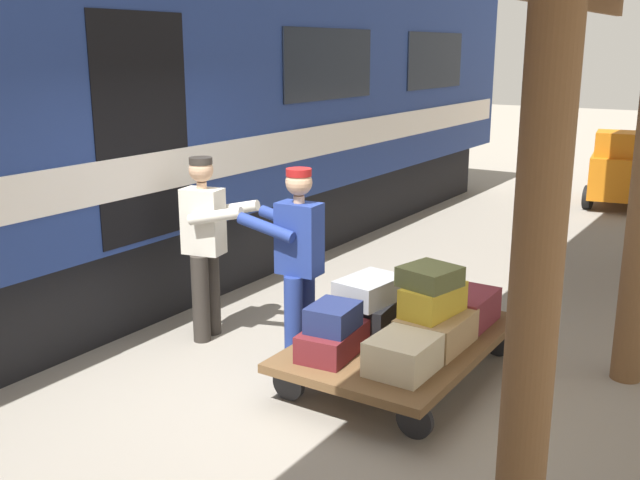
{
  "coord_description": "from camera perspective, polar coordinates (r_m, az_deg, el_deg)",
  "views": [
    {
      "loc": [
        -2.78,
        4.64,
        2.64
      ],
      "look_at": [
        0.3,
        -0.16,
        1.15
      ],
      "focal_mm": 41.28,
      "sensor_mm": 36.0,
      "label": 1
    }
  ],
  "objects": [
    {
      "name": "porter_by_door",
      "position": [
        6.78,
        -8.84,
        -0.17
      ],
      "size": [
        0.71,
        0.52,
        1.7
      ],
      "color": "#332D28",
      "rests_on": "ground_plane"
    },
    {
      "name": "suitcase_cream_canvas",
      "position": [
        5.46,
        6.45,
        -8.84
      ],
      "size": [
        0.44,
        0.5,
        0.26
      ],
      "primitive_type": "cube",
      "rotation": [
        0.0,
        0.0,
        -0.01
      ],
      "color": "beige",
      "rests_on": "luggage_cart"
    },
    {
      "name": "ground_plane",
      "position": [
        6.02,
        1.62,
        -11.37
      ],
      "size": [
        60.0,
        60.0,
        0.0
      ],
      "primitive_type": "plane",
      "color": "gray"
    },
    {
      "name": "suitcase_yellow_case",
      "position": [
        5.89,
        8.75,
        -4.59
      ],
      "size": [
        0.38,
        0.58,
        0.24
      ],
      "primitive_type": "cube",
      "rotation": [
        0.0,
        0.0,
        -0.12
      ],
      "color": "gold",
      "rests_on": "suitcase_tan_vintage"
    },
    {
      "name": "suitcase_burgundy_valise",
      "position": [
        6.45,
        11.08,
        -5.19
      ],
      "size": [
        0.46,
        0.61,
        0.28
      ],
      "primitive_type": "cube",
      "rotation": [
        0.0,
        0.0,
        0.0
      ],
      "color": "maroon",
      "rests_on": "luggage_cart"
    },
    {
      "name": "baggage_tug",
      "position": [
        13.57,
        22.6,
        5.02
      ],
      "size": [
        1.35,
        1.85,
        1.3
      ],
      "color": "orange",
      "rests_on": "ground_plane"
    },
    {
      "name": "suitcase_olive_duffel",
      "position": [
        5.81,
        8.52,
        -2.81
      ],
      "size": [
        0.47,
        0.48,
        0.16
      ],
      "primitive_type": "cube",
      "rotation": [
        0.0,
        0.0,
        -0.23
      ],
      "color": "brown",
      "rests_on": "suitcase_yellow_case"
    },
    {
      "name": "porter_in_overalls",
      "position": [
        6.12,
        -1.77,
        -1.63
      ],
      "size": [
        0.68,
        0.45,
        1.7
      ],
      "color": "navy",
      "rests_on": "ground_plane"
    },
    {
      "name": "suitcase_tan_vintage",
      "position": [
        5.95,
        8.97,
        -6.92
      ],
      "size": [
        0.48,
        0.64,
        0.26
      ],
      "primitive_type": "cube",
      "rotation": [
        0.0,
        0.0,
        -0.02
      ],
      "color": "tan",
      "rests_on": "luggage_cart"
    },
    {
      "name": "suitcase_maroon_trunk",
      "position": [
        5.74,
        0.99,
        -7.83
      ],
      "size": [
        0.42,
        0.65,
        0.21
      ],
      "primitive_type": "cube",
      "rotation": [
        0.0,
        0.0,
        0.1
      ],
      "color": "maroon",
      "rests_on": "luggage_cart"
    },
    {
      "name": "suitcase_gray_aluminum",
      "position": [
        6.12,
        3.87,
        -3.88
      ],
      "size": [
        0.44,
        0.59,
        0.2
      ],
      "primitive_type": "cube",
      "rotation": [
        0.0,
        0.0,
        -0.12
      ],
      "color": "#9EA0A5",
      "rests_on": "suitcase_black_hardshell"
    },
    {
      "name": "suitcase_navy_fabric",
      "position": [
        5.64,
        1.03,
        -6.0
      ],
      "size": [
        0.36,
        0.43,
        0.2
      ],
      "primitive_type": "cube",
      "rotation": [
        0.0,
        0.0,
        0.09
      ],
      "color": "navy",
      "rests_on": "suitcase_maroon_trunk"
    },
    {
      "name": "luggage_cart",
      "position": [
        6.13,
        6.3,
        -7.93
      ],
      "size": [
        1.34,
        2.11,
        0.34
      ],
      "color": "brown",
      "rests_on": "ground_plane"
    },
    {
      "name": "suitcase_black_hardshell",
      "position": [
        6.2,
        3.84,
        -5.88
      ],
      "size": [
        0.47,
        0.58,
        0.26
      ],
      "primitive_type": "cube",
      "rotation": [
        0.0,
        0.0,
        0.12
      ],
      "color": "black",
      "rests_on": "luggage_cart"
    },
    {
      "name": "train_car",
      "position": [
        7.87,
        -21.3,
        9.46
      ],
      "size": [
        3.02,
        17.71,
        4.0
      ],
      "color": "navy",
      "rests_on": "ground_plane"
    },
    {
      "name": "suitcase_teal_softside",
      "position": [
        6.7,
        6.25,
        -4.74
      ],
      "size": [
        0.52,
        0.52,
        0.17
      ],
      "primitive_type": "cube",
      "rotation": [
        0.0,
        0.0,
        -0.13
      ],
      "color": "#1E666B",
      "rests_on": "luggage_cart"
    }
  ]
}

